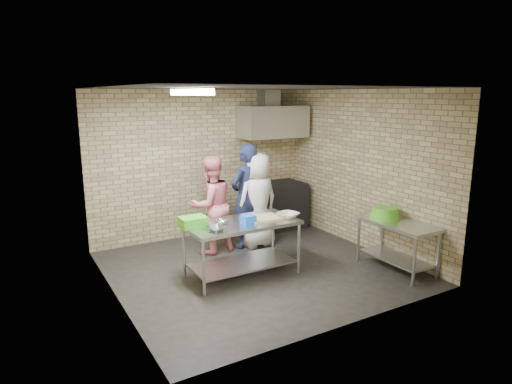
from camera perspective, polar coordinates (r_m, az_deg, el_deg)
floor at (r=6.90m, az=0.12°, el=-9.77°), size 4.20×4.20×0.00m
ceiling at (r=6.39m, az=0.13°, el=13.26°), size 4.20×4.20×0.00m
back_wall at (r=8.27m, az=-6.92°, el=3.61°), size 4.20×0.06×2.70m
front_wall at (r=4.93m, az=11.98°, el=-2.63°), size 4.20×0.06×2.70m
left_wall at (r=5.76m, az=-18.19°, el=-0.82°), size 0.06×4.00×2.70m
right_wall at (r=7.77m, az=13.62°, el=2.78°), size 0.06×4.00×2.70m
prep_table at (r=6.52m, az=-1.82°, el=-7.30°), size 1.63×0.81×0.81m
side_counter at (r=7.05m, az=17.64°, el=-6.63°), size 0.60×1.20×0.75m
stove at (r=8.77m, az=2.27°, el=-1.80°), size 1.20×0.70×0.90m
range_hood at (r=8.56m, az=2.19°, el=9.04°), size 1.30×0.60×0.60m
hood_duct at (r=8.67m, az=1.67°, el=12.07°), size 0.35×0.30×0.30m
wall_shelf at (r=8.89m, az=3.16°, el=8.00°), size 0.80×0.20×0.04m
fluorescent_fixture at (r=5.94m, az=-8.42°, el=12.61°), size 0.10×1.25×0.08m
green_crate at (r=6.19m, az=-8.10°, el=-3.85°), size 0.36×0.27×0.14m
blue_tub at (r=6.32m, az=-1.02°, el=-3.52°), size 0.18×0.18×0.12m
cutting_board at (r=6.54m, az=0.93°, el=-3.37°), size 0.50×0.38×0.03m
mixing_bowl_a at (r=6.00m, az=-5.15°, el=-4.72°), size 0.31×0.31×0.06m
mixing_bowl_b at (r=6.30m, az=-4.47°, el=-3.88°), size 0.23×0.23×0.06m
ceramic_bowl at (r=6.61m, az=4.12°, el=-3.00°), size 0.38×0.38×0.08m
green_basin at (r=7.07m, az=16.28°, el=-2.60°), size 0.46×0.46×0.17m
bottle_green at (r=8.97m, az=3.98°, el=8.63°), size 0.06×0.06×0.15m
man_navy at (r=7.61m, az=-1.34°, el=-0.54°), size 0.77×0.64×1.80m
woman_pink at (r=7.36m, az=-5.82°, el=-1.68°), size 0.87×0.71×1.64m
woman_white at (r=7.65m, az=0.22°, el=-1.03°), size 0.86×0.62×1.65m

